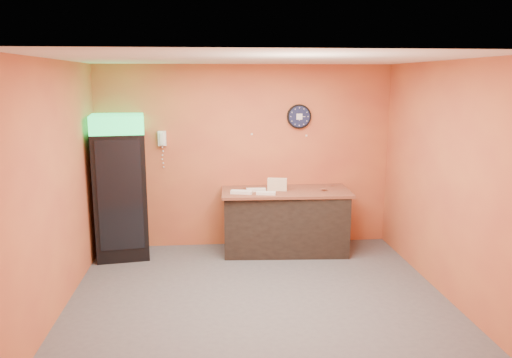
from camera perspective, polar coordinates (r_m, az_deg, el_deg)
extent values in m
plane|color=#47474C|center=(6.19, 0.23, -13.28)|extent=(4.50, 4.50, 0.00)
cube|color=#CF703A|center=(7.71, -1.22, 2.56)|extent=(4.50, 0.02, 2.80)
cube|color=#CF703A|center=(5.97, -21.79, -0.89)|extent=(0.02, 4.00, 2.80)
cube|color=#CF703A|center=(6.37, 20.81, -0.07)|extent=(0.02, 4.00, 2.80)
cube|color=white|center=(5.63, 0.26, 13.58)|extent=(4.50, 4.00, 0.02)
cube|color=black|center=(7.55, -15.15, -1.80)|extent=(0.82, 0.82, 1.83)
cube|color=#18D45A|center=(7.39, -15.57, 6.10)|extent=(0.82, 0.82, 0.26)
cube|color=black|center=(7.19, -16.06, -1.86)|extent=(0.60, 0.10, 1.57)
cube|color=black|center=(7.59, 3.37, -4.92)|extent=(1.87, 0.93, 0.91)
cylinder|color=black|center=(7.72, 4.94, 7.13)|extent=(0.37, 0.05, 0.37)
cylinder|color=#0F1433|center=(7.69, 4.97, 7.12)|extent=(0.32, 0.01, 0.32)
cube|color=white|center=(7.69, 4.99, 7.11)|extent=(0.09, 0.00, 0.09)
cube|color=white|center=(7.64, -10.68, 4.59)|extent=(0.12, 0.07, 0.22)
cube|color=white|center=(7.59, -10.71, 4.55)|extent=(0.05, 0.04, 0.18)
cube|color=brown|center=(7.47, 3.42, -1.43)|extent=(1.94, 0.96, 0.04)
cube|color=beige|center=(7.44, 2.44, -1.08)|extent=(0.30, 0.16, 0.06)
cube|color=beige|center=(7.42, 2.45, -0.62)|extent=(0.30, 0.16, 0.06)
cube|color=beige|center=(7.41, 2.45, -0.16)|extent=(0.30, 0.16, 0.06)
cube|color=silver|center=(7.23, -1.67, -1.50)|extent=(0.33, 0.19, 0.04)
cube|color=silver|center=(7.17, 1.15, -1.62)|extent=(0.29, 0.16, 0.04)
cube|color=silver|center=(7.38, 0.01, -1.25)|extent=(0.29, 0.12, 0.04)
cylinder|color=silver|center=(7.45, 2.94, -1.04)|extent=(0.07, 0.07, 0.07)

